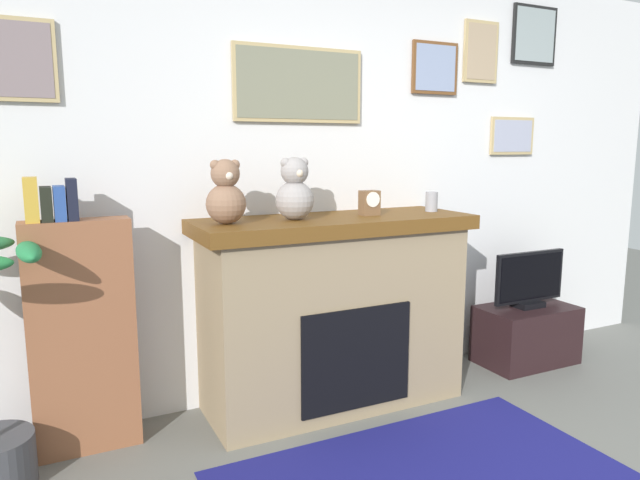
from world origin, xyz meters
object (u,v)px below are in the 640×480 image
Objects in this scene: tv_stand at (526,335)px; mantel_clock at (370,203)px; television at (529,281)px; teddy_bear_grey at (226,195)px; teddy_bear_cream at (295,192)px; candle_jar at (432,202)px; fireplace at (334,311)px; bookshelf at (81,331)px.

mantel_clock is (-1.29, 0.01, 0.98)m from tv_stand.
teddy_bear_grey reaches higher than television.
teddy_bear_cream reaches higher than television.
television is at bearing -90.00° from tv_stand.
teddy_bear_cream is at bearing 179.74° from television.
mantel_clock is (-0.44, -0.00, 0.01)m from candle_jar.
mantel_clock is at bearing 179.69° from television.
fireplace is 0.94m from teddy_bear_grey.
television is at bearing -0.31° from mantel_clock.
teddy_bear_grey is at bearing 179.93° from mantel_clock.
tv_stand is (1.51, -0.02, -0.36)m from fireplace.
tv_stand is 1.29m from candle_jar.
bookshelf is 9.58× the size of mantel_clock.
fireplace is at bearing 179.00° from television.
bookshelf is 1.28m from teddy_bear_cream.
bookshelf is 2.86m from television.
candle_jar is (2.01, -0.09, 0.55)m from bookshelf.
teddy_bear_grey is at bearing 179.82° from tv_stand.
tv_stand is 1.62m from mantel_clock.
mantel_clock is (0.22, -0.02, 0.62)m from fireplace.
candle_jar is 0.35× the size of teddy_bear_cream.
fireplace is 0.90m from candle_jar.
teddy_bear_grey reaches higher than candle_jar.
fireplace is at bearing 4.18° from teddy_bear_cream.
bookshelf is 4.04× the size of teddy_bear_cream.
teddy_bear_cream is at bearing -0.00° from teddy_bear_grey.
bookshelf is at bearing 172.59° from teddy_bear_grey.
mantel_clock is at bearing -3.45° from bookshelf.
candle_jar is at bearing 0.03° from teddy_bear_cream.
teddy_bear_grey is (-1.29, -0.00, 0.09)m from candle_jar.
tv_stand is at bearing -0.22° from teddy_bear_cream.
candle_jar is 0.44m from mantel_clock.
fireplace is at bearing -3.19° from bookshelf.
tv_stand is at bearing -0.25° from mantel_clock.
bookshelf reaches higher than tv_stand.
mantel_clock is at bearing -0.07° from teddy_bear_grey.
candle_jar is at bearing 179.52° from tv_stand.
teddy_bear_grey is 0.98× the size of teddy_bear_cream.
tv_stand is 0.39m from television.
television reaches higher than tv_stand.
mantel_clock reaches higher than fireplace.
fireplace is at bearing 178.47° from candle_jar.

